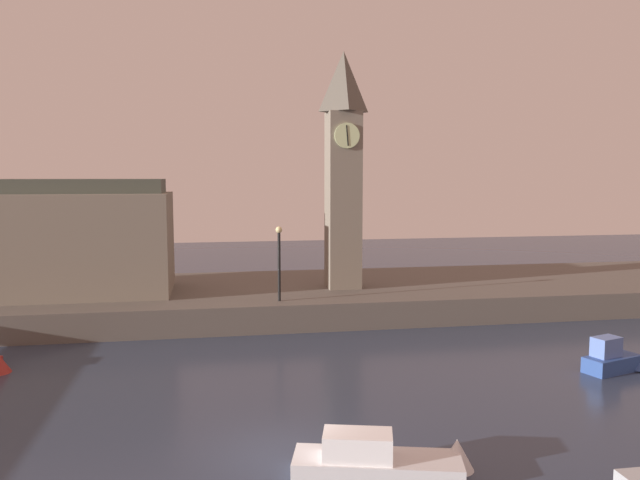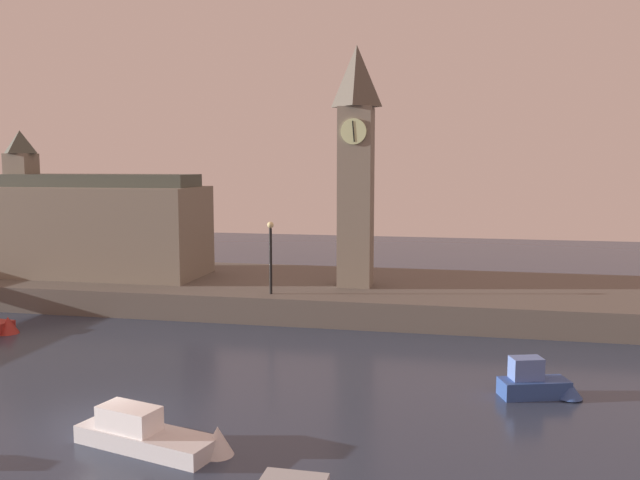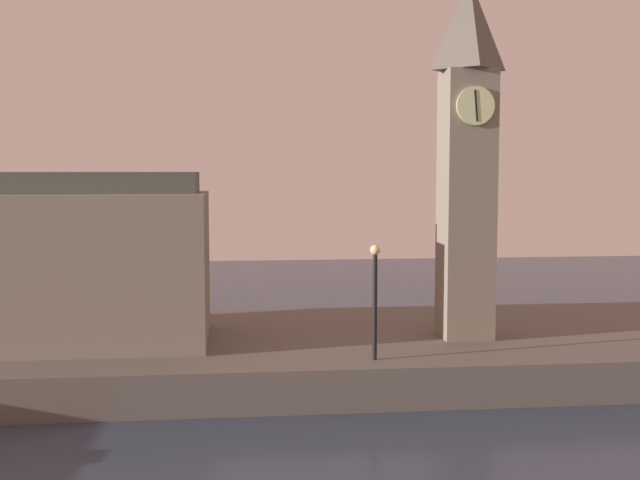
% 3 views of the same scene
% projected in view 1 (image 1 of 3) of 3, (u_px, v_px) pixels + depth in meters
% --- Properties ---
extents(ground_plane, '(120.00, 120.00, 0.00)m').
position_uv_depth(ground_plane, '(281.00, 455.00, 18.38)').
color(ground_plane, '#2D384C').
extents(far_embankment, '(70.00, 12.00, 1.50)m').
position_uv_depth(far_embankment, '(245.00, 299.00, 37.89)').
color(far_embankment, '#5B544C').
rests_on(far_embankment, ground).
extents(clock_tower, '(2.13, 2.18, 14.06)m').
position_uv_depth(clock_tower, '(343.00, 167.00, 36.88)').
color(clock_tower, slate).
rests_on(clock_tower, far_embankment).
extents(parliament_hall, '(13.24, 5.76, 9.45)m').
position_uv_depth(parliament_hall, '(46.00, 239.00, 34.93)').
color(parliament_hall, slate).
rests_on(parliament_hall, far_embankment).
extents(streetlamp, '(0.36, 0.36, 4.06)m').
position_uv_depth(streetlamp, '(279.00, 255.00, 33.28)').
color(streetlamp, black).
rests_on(streetlamp, far_embankment).
extents(boat_tour_blue, '(3.25, 1.79, 1.50)m').
position_uv_depth(boat_tour_blue, '(616.00, 359.00, 26.22)').
color(boat_tour_blue, '#2D4C93').
rests_on(boat_tour_blue, ground).
extents(boat_ferry_white, '(5.54, 2.55, 1.57)m').
position_uv_depth(boat_ferry_white, '(395.00, 460.00, 17.15)').
color(boat_ferry_white, silver).
rests_on(boat_ferry_white, ground).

